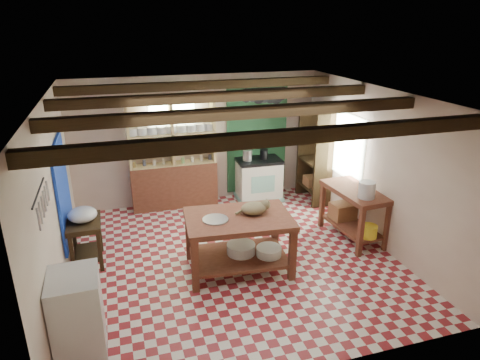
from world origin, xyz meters
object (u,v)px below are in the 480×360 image
object	(u,v)px
work_table	(238,243)
cat	(254,208)
white_cabinet	(77,314)
right_counter	(353,214)
prep_table	(86,242)
stove	(259,179)

from	to	relation	value
work_table	cat	xyz separation A→B (m)	(0.25, 0.03, 0.53)
white_cabinet	right_counter	world-z (taller)	white_cabinet
prep_table	white_cabinet	world-z (taller)	white_cabinet
stove	white_cabinet	distance (m)	4.96
stove	cat	world-z (taller)	cat
work_table	right_counter	bearing A→B (deg)	14.81
prep_table	white_cabinet	distance (m)	1.97
white_cabinet	right_counter	size ratio (longest dim) A/B	0.77
right_counter	white_cabinet	bearing A→B (deg)	-165.56
white_cabinet	work_table	bearing A→B (deg)	25.32
cat	stove	bearing A→B (deg)	64.15
right_counter	work_table	bearing A→B (deg)	-174.52
right_counter	cat	bearing A→B (deg)	-174.07
work_table	prep_table	size ratio (longest dim) A/B	2.14
work_table	right_counter	world-z (taller)	right_counter
stove	right_counter	size ratio (longest dim) A/B	0.71
work_table	cat	distance (m)	0.59
white_cabinet	cat	bearing A→B (deg)	23.45
white_cabinet	cat	distance (m)	2.78
white_cabinet	right_counter	bearing A→B (deg)	17.40
stove	right_counter	xyz separation A→B (m)	(0.98, -2.10, 0.01)
stove	white_cabinet	xyz separation A→B (m)	(-3.42, -3.60, 0.05)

